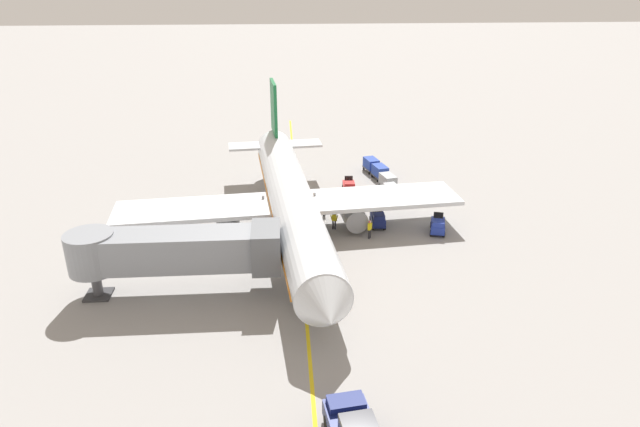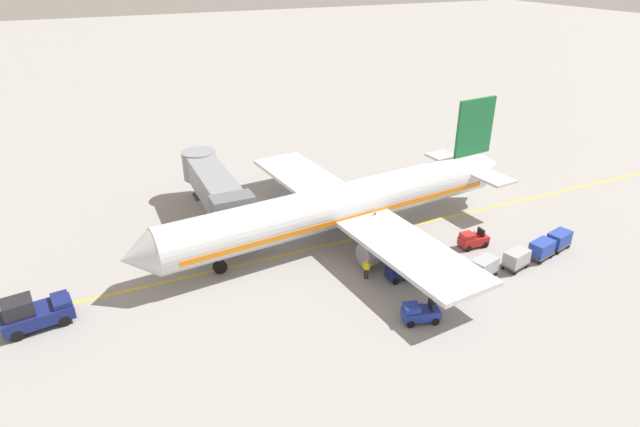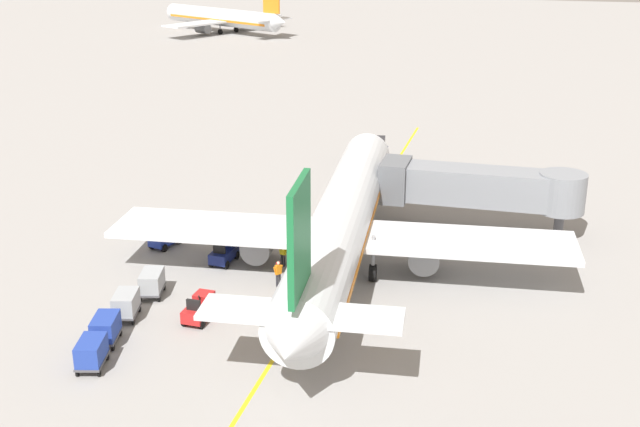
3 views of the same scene
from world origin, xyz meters
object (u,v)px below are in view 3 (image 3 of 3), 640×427
at_px(ground_crew_loader, 252,238).
at_px(ground_crew_marshaller, 278,272).
at_px(baggage_tug_spare, 200,308).
at_px(parked_airliner, 341,223).
at_px(jet_bridge, 480,187).
at_px(baggage_cart_front, 152,282).
at_px(ground_crew_wing_walker, 283,253).
at_px(distant_taxiing_airliner, 222,18).
at_px(baggage_cart_third_in_train, 106,327).
at_px(pushback_tractor, 375,153).
at_px(baggage_cart_tail_end, 91,352).
at_px(baggage_tug_lead, 224,253).
at_px(baggage_tug_trailing, 167,236).
at_px(baggage_cart_second_in_train, 126,303).

xyz_separation_m(ground_crew_loader, ground_crew_marshaller, (3.54, -5.18, 0.00)).
bearing_deg(baggage_tug_spare, parked_airliner, 56.73).
bearing_deg(ground_crew_loader, parked_airliner, -11.32).
distance_m(jet_bridge, baggage_cart_front, 24.82).
height_order(parked_airliner, ground_crew_wing_walker, parked_airliner).
height_order(parked_airliner, ground_crew_marshaller, parked_airliner).
bearing_deg(distant_taxiing_airliner, baggage_cart_third_in_train, -71.65).
relative_size(jet_bridge, ground_crew_marshaller, 8.73).
height_order(parked_airliner, pushback_tractor, parked_airliner).
relative_size(baggage_cart_tail_end, ground_crew_marshaller, 1.76).
height_order(jet_bridge, ground_crew_loader, jet_bridge).
height_order(baggage_cart_front, ground_crew_wing_walker, ground_crew_wing_walker).
distance_m(parked_airliner, baggage_cart_front, 12.67).
bearing_deg(baggage_tug_lead, baggage_cart_third_in_train, -100.39).
xyz_separation_m(jet_bridge, ground_crew_marshaller, (-11.41, -13.07, -2.50)).
xyz_separation_m(baggage_tug_spare, ground_crew_wing_walker, (2.35, 8.64, 0.24)).
distance_m(ground_crew_wing_walker, distant_taxiing_airliner, 120.42).
bearing_deg(pushback_tractor, baggage_tug_trailing, -113.54).
height_order(baggage_cart_second_in_train, distant_taxiing_airliner, distant_taxiing_airliner).
xyz_separation_m(parked_airliner, baggage_tug_trailing, (-12.84, 0.62, -2.47)).
distance_m(parked_airliner, baggage_tug_spare, 11.47).
bearing_deg(baggage_cart_third_in_train, baggage_cart_second_in_train, 96.33).
distance_m(pushback_tractor, ground_crew_wing_walker, 25.23).
distance_m(baggage_cart_third_in_train, ground_crew_loader, 14.98).
bearing_deg(baggage_cart_second_in_train, parked_airliner, 44.75).
bearing_deg(baggage_cart_third_in_train, baggage_cart_front, 91.92).
xyz_separation_m(baggage_tug_trailing, ground_crew_marshaller, (9.70, -4.47, 0.24)).
bearing_deg(distant_taxiing_airliner, ground_crew_marshaller, -67.24).
distance_m(baggage_cart_second_in_train, baggage_cart_tail_end, 5.63).
bearing_deg(ground_crew_wing_walker, baggage_tug_spare, -105.21).
relative_size(parked_airliner, ground_crew_wing_walker, 22.10).
xyz_separation_m(baggage_cart_second_in_train, baggage_cart_third_in_train, (0.33, -3.00, 0.00)).
relative_size(pushback_tractor, baggage_cart_front, 1.56).
bearing_deg(jet_bridge, baggage_tug_lead, -147.17).
bearing_deg(baggage_cart_second_in_train, baggage_tug_spare, 12.06).
height_order(parked_airliner, distant_taxiing_airliner, parked_airliner).
distance_m(baggage_cart_front, ground_crew_wing_walker, 9.08).
relative_size(baggage_tug_lead, baggage_cart_third_in_train, 0.86).
bearing_deg(baggage_cart_front, baggage_cart_second_in_train, -92.34).
height_order(baggage_tug_spare, baggage_cart_tail_end, baggage_tug_spare).
distance_m(baggage_cart_second_in_train, ground_crew_marshaller, 9.66).
distance_m(jet_bridge, ground_crew_wing_walker, 15.84).
bearing_deg(baggage_tug_spare, ground_crew_wing_walker, 74.79).
height_order(parked_airliner, baggage_cart_tail_end, parked_airliner).
relative_size(baggage_tug_lead, ground_crew_loader, 1.51).
relative_size(pushback_tractor, ground_crew_wing_walker, 2.76).
height_order(baggage_tug_lead, baggage_tug_spare, same).
bearing_deg(pushback_tractor, jet_bridge, -54.87).
bearing_deg(baggage_cart_third_in_train, distant_taxiing_airliner, 108.35).
height_order(jet_bridge, baggage_tug_spare, jet_bridge).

